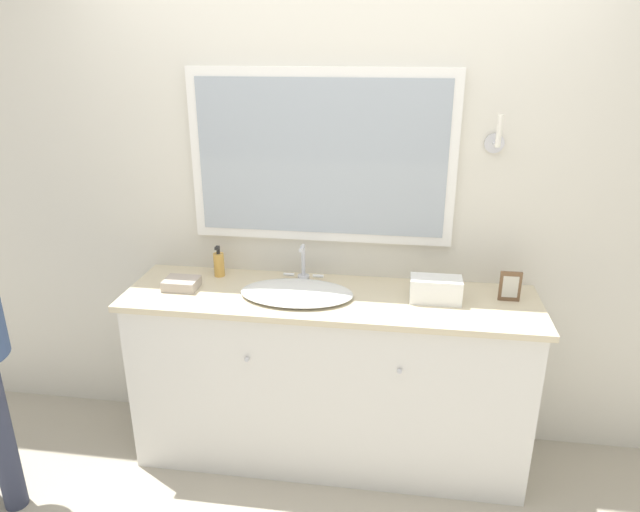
{
  "coord_description": "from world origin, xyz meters",
  "views": [
    {
      "loc": [
        0.31,
        -2.16,
        2.05
      ],
      "look_at": [
        -0.05,
        0.3,
        1.12
      ],
      "focal_mm": 32.0,
      "sensor_mm": 36.0,
      "label": 1
    }
  ],
  "objects_px": {
    "soap_bottle": "(219,264)",
    "picture_frame": "(510,286)",
    "appliance_box": "(436,290)",
    "sink_basin": "(297,292)"
  },
  "relations": [
    {
      "from": "appliance_box",
      "to": "sink_basin",
      "type": "bearing_deg",
      "value": -177.02
    },
    {
      "from": "sink_basin",
      "to": "appliance_box",
      "type": "xyz_separation_m",
      "value": [
        0.65,
        0.03,
        0.04
      ]
    },
    {
      "from": "sink_basin",
      "to": "appliance_box",
      "type": "bearing_deg",
      "value": 2.98
    },
    {
      "from": "appliance_box",
      "to": "picture_frame",
      "type": "height_order",
      "value": "picture_frame"
    },
    {
      "from": "sink_basin",
      "to": "soap_bottle",
      "type": "xyz_separation_m",
      "value": [
        -0.44,
        0.18,
        0.05
      ]
    },
    {
      "from": "soap_bottle",
      "to": "appliance_box",
      "type": "bearing_deg",
      "value": -7.84
    },
    {
      "from": "sink_basin",
      "to": "appliance_box",
      "type": "height_order",
      "value": "sink_basin"
    },
    {
      "from": "soap_bottle",
      "to": "picture_frame",
      "type": "distance_m",
      "value": 1.43
    },
    {
      "from": "appliance_box",
      "to": "picture_frame",
      "type": "distance_m",
      "value": 0.35
    },
    {
      "from": "soap_bottle",
      "to": "picture_frame",
      "type": "xyz_separation_m",
      "value": [
        1.43,
        -0.1,
        0.01
      ]
    }
  ]
}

